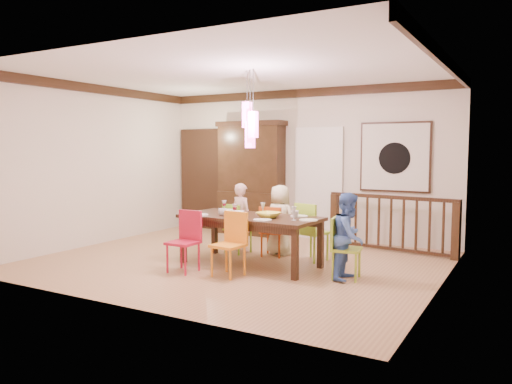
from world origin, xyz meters
The scene contains 37 objects.
floor centered at (0.00, 0.00, 0.00)m, with size 6.00×6.00×0.00m, color #A1734E.
ceiling centered at (0.00, 0.00, 2.90)m, with size 6.00×6.00×0.00m, color white.
wall_back centered at (0.00, 2.50, 1.45)m, with size 6.00×6.00×0.00m, color beige.
wall_left centered at (-3.00, 0.00, 1.45)m, with size 5.00×5.00×0.00m, color beige.
wall_right centered at (3.00, 0.00, 1.45)m, with size 5.00×5.00×0.00m, color beige.
crown_molding centered at (0.00, 0.00, 2.82)m, with size 6.00×5.00×0.16m, color black, non-canonical shape.
panel_door centered at (-2.40, 2.45, 1.05)m, with size 1.04×0.07×2.24m, color black.
white_doorway centered at (0.35, 2.46, 1.05)m, with size 0.97×0.05×2.22m, color silver.
painting centered at (1.80, 2.46, 1.60)m, with size 1.25×0.06×1.25m.
pendant_cluster centered at (0.30, -0.10, 2.11)m, with size 0.27×0.21×1.14m.
dining_table centered at (0.30, -0.10, 0.67)m, with size 2.15×1.07×0.75m.
chair_far_left centered at (-0.33, 0.59, 0.48)m, with size 0.44×0.44×0.83m.
chair_far_mid centered at (0.31, 0.65, 0.47)m, with size 0.42×0.42×0.82m.
chair_far_right centered at (1.00, 0.66, 0.52)m, with size 0.51×0.51×0.91m.
chair_near_left centered at (-0.32, -0.92, 0.50)m, with size 0.39×0.39×0.87m.
chair_near_mid centered at (0.36, -0.80, 0.50)m, with size 0.43×0.43×0.88m.
chair_end_right centered at (1.82, -0.14, 0.47)m, with size 0.43×0.43×0.83m.
china_hutch centered at (-1.05, 2.30, 1.15)m, with size 1.46×0.46×2.30m.
balustrade centered at (1.88, 1.95, 0.50)m, with size 2.28×0.39×0.96m.
person_far_left centered at (-0.34, 0.72, 0.58)m, with size 0.43×0.28×1.17m, color #FFC7C2.
person_far_mid centered at (0.36, 0.79, 0.58)m, with size 0.57×0.37×1.16m, color beige.
person_end_right centered at (1.86, -0.15, 0.58)m, with size 0.57×0.44×1.17m, color #446DC0.
serving_bowl centered at (0.64, -0.15, 0.79)m, with size 0.33×0.33×0.08m, color gold.
small_bowl centered at (0.10, -0.10, 0.78)m, with size 0.19×0.19×0.06m, color white.
cup_left centered at (-0.08, -0.27, 0.80)m, with size 0.13×0.13×0.10m, color silver.
cup_right centered at (0.97, 0.05, 0.80)m, with size 0.11×0.11×0.10m, color silver.
plate_far_left centered at (-0.34, 0.26, 0.76)m, with size 0.26×0.26×0.01m, color white.
plate_far_mid centered at (0.37, 0.20, 0.76)m, with size 0.26×0.26×0.01m, color white.
plate_far_right centered at (0.98, 0.17, 0.76)m, with size 0.26×0.26×0.01m, color white.
plate_near_left centered at (-0.40, -0.42, 0.76)m, with size 0.26×0.26×0.01m, color white.
plate_near_mid centered at (0.69, -0.43, 0.76)m, with size 0.26×0.26×0.01m, color white.
plate_end_right centered at (1.26, -0.13, 0.76)m, with size 0.26×0.26×0.01m, color white.
wine_glass_a centered at (-0.26, 0.05, 0.84)m, with size 0.08×0.08×0.19m, color #590C19, non-canonical shape.
wine_glass_b centered at (0.44, 0.05, 0.84)m, with size 0.08×0.08×0.19m, color silver, non-canonical shape.
wine_glass_c centered at (0.17, -0.32, 0.84)m, with size 0.08×0.08×0.19m, color #590C19, non-canonical shape.
wine_glass_d centered at (1.07, -0.21, 0.84)m, with size 0.08×0.08×0.19m, color silver, non-canonical shape.
napkin centered at (0.25, -0.47, 0.76)m, with size 0.18×0.14×0.01m, color #D83359.
Camera 1 is at (3.99, -6.49, 1.75)m, focal length 35.00 mm.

